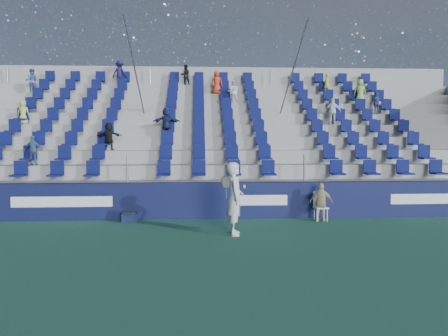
{
  "coord_description": "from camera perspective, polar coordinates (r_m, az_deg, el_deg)",
  "views": [
    {
      "loc": [
        -0.58,
        -11.14,
        2.68
      ],
      "look_at": [
        0.2,
        2.8,
        1.7
      ],
      "focal_mm": 35.0,
      "sensor_mm": 36.0,
      "label": 1
    }
  ],
  "objects": [
    {
      "name": "ground",
      "position": [
        11.48,
        -0.22,
        -9.49
      ],
      "size": [
        70.0,
        70.0,
        0.0
      ],
      "primitive_type": "plane",
      "color": "#2A6246",
      "rests_on": "ground"
    },
    {
      "name": "sponsor_wall",
      "position": [
        14.45,
        -0.86,
        -4.26
      ],
      "size": [
        24.0,
        0.32,
        1.2
      ],
      "color": "#10153D",
      "rests_on": "ground"
    },
    {
      "name": "grandstand",
      "position": [
        19.4,
        -1.51,
        2.4
      ],
      "size": [
        24.0,
        8.17,
        6.63
      ],
      "color": "gray",
      "rests_on": "ground"
    },
    {
      "name": "tennis_player",
      "position": [
        12.01,
        1.4,
        -4.01
      ],
      "size": [
        0.69,
        0.74,
        2.0
      ],
      "color": "silver",
      "rests_on": "ground"
    },
    {
      "name": "line_judge_chair",
      "position": [
        14.49,
        12.44,
        -4.62
      ],
      "size": [
        0.45,
        0.46,
        0.93
      ],
      "color": "white",
      "rests_on": "ground"
    },
    {
      "name": "line_judge",
      "position": [
        14.33,
        12.6,
        -4.36
      ],
      "size": [
        0.78,
        0.52,
        1.23
      ],
      "primitive_type": "imported",
      "rotation": [
        0.0,
        0.0,
        2.81
      ],
      "color": "tan",
      "rests_on": "ground"
    },
    {
      "name": "ball_bin",
      "position": [
        14.3,
        -12.3,
        -6.26
      ],
      "size": [
        0.56,
        0.43,
        0.28
      ],
      "color": "#0E1435",
      "rests_on": "ground"
    }
  ]
}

